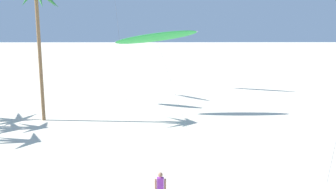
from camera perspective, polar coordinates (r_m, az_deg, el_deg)
palm_tree_4 at (r=32.27m, az=-19.29°, el=12.66°), size 4.27×4.04×10.96m
flying_kite_1 at (r=33.16m, az=-1.78°, el=8.59°), size 7.26×7.97×7.64m
person_near_left at (r=17.12m, az=-1.14°, el=-13.92°), size 0.51×0.21×1.65m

